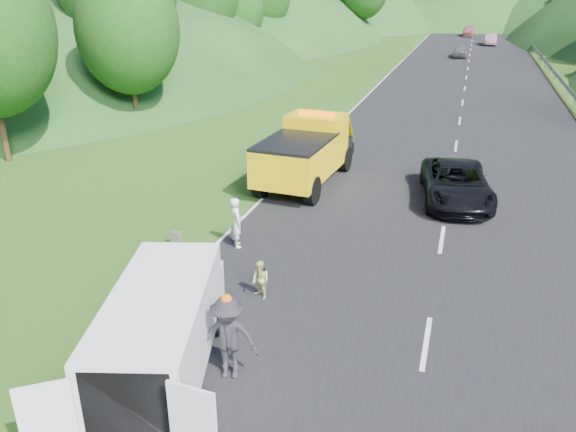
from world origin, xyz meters
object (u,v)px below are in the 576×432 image
(woman, at_px, (237,246))
(suitcase, at_px, (176,239))
(child, at_px, (261,298))
(passing_suv, at_px, (454,201))
(tow_truck, at_px, (306,151))
(white_van, at_px, (162,326))
(worker, at_px, (230,376))

(woman, height_order, suitcase, woman)
(child, relative_size, passing_suv, 0.21)
(child, xyz_separation_m, passing_suv, (4.62, 9.04, 0.00))
(tow_truck, xyz_separation_m, woman, (-0.39, -6.64, -1.37))
(tow_truck, xyz_separation_m, suitcase, (-2.25, -7.25, -1.11))
(white_van, distance_m, woman, 6.47)
(tow_truck, xyz_separation_m, worker, (1.92, -12.65, -1.37))
(worker, bearing_deg, white_van, 179.50)
(passing_suv, bearing_deg, woman, -144.24)
(tow_truck, distance_m, worker, 12.87)
(tow_truck, height_order, white_van, tow_truck)
(white_van, bearing_deg, passing_suv, 50.33)
(white_van, bearing_deg, tow_truck, 76.47)
(tow_truck, height_order, worker, tow_truck)
(woman, xyz_separation_m, suitcase, (-1.86, -0.60, 0.26))
(child, relative_size, suitcase, 2.08)
(white_van, height_order, woman, white_van)
(worker, bearing_deg, tow_truck, 86.19)
(passing_suv, bearing_deg, white_van, -122.02)
(woman, bearing_deg, passing_suv, -78.99)
(tow_truck, relative_size, woman, 4.09)
(worker, height_order, passing_suv, worker)
(worker, relative_size, suitcase, 3.69)
(tow_truck, relative_size, white_van, 1.07)
(tow_truck, xyz_separation_m, white_van, (0.56, -12.93, -0.20))
(worker, distance_m, passing_suv, 12.94)
(woman, distance_m, child, 3.33)
(woman, bearing_deg, worker, 167.88)
(child, distance_m, worker, 3.26)
(woman, distance_m, passing_suv, 8.98)
(suitcase, bearing_deg, passing_suv, 39.55)
(tow_truck, bearing_deg, woman, -89.44)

